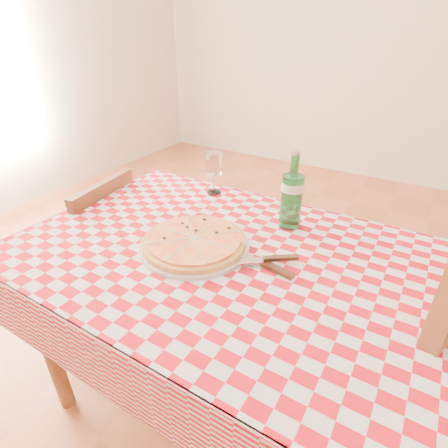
% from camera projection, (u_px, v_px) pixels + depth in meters
% --- Properties ---
extents(dining_table, '(1.20, 0.80, 0.75)m').
position_uv_depth(dining_table, '(220.00, 275.00, 1.15)').
color(dining_table, brown).
rests_on(dining_table, ground).
extents(tablecloth, '(1.30, 0.90, 0.01)m').
position_uv_depth(tablecloth, '(220.00, 251.00, 1.10)').
color(tablecloth, '#A00916').
rests_on(tablecloth, dining_table).
extents(chair_far, '(0.42, 0.42, 0.82)m').
position_uv_depth(chair_far, '(98.00, 249.00, 1.63)').
color(chair_far, brown).
rests_on(chair_far, ground).
extents(pizza_plate, '(0.36, 0.36, 0.05)m').
position_uv_depth(pizza_plate, '(194.00, 241.00, 1.11)').
color(pizza_plate, '#B7863D').
rests_on(pizza_plate, tablecloth).
extents(water_bottle, '(0.10, 0.10, 0.27)m').
position_uv_depth(water_bottle, '(292.00, 190.00, 1.17)').
color(water_bottle, '#1B6C2F').
rests_on(water_bottle, tablecloth).
extents(wine_glass, '(0.08, 0.08, 0.18)m').
position_uv_depth(wine_glass, '(214.00, 173.00, 1.45)').
color(wine_glass, silver).
rests_on(wine_glass, tablecloth).
extents(cutlery, '(0.32, 0.29, 0.03)m').
position_uv_depth(cutlery, '(263.00, 261.00, 1.03)').
color(cutlery, silver).
rests_on(cutlery, tablecloth).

